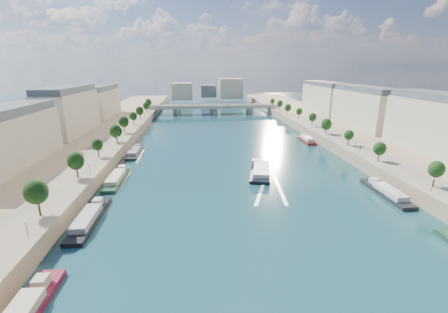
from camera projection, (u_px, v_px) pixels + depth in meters
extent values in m
plane|color=#0B2732|center=(232.00, 158.00, 137.20)|extent=(700.00, 700.00, 0.00)
cube|color=#9E8460|center=(68.00, 157.00, 129.95)|extent=(44.00, 520.00, 5.00)
cube|color=#9E8460|center=(381.00, 149.00, 143.01)|extent=(44.00, 520.00, 5.00)
cube|color=gray|center=(102.00, 151.00, 130.57)|extent=(14.00, 520.00, 0.10)
cube|color=gray|center=(352.00, 145.00, 140.91)|extent=(14.00, 520.00, 0.10)
cylinder|color=#382B1E|center=(42.00, 206.00, 74.94)|extent=(0.50, 0.50, 3.82)
ellipsoid|color=black|center=(39.00, 193.00, 73.90)|extent=(4.80, 4.80, 5.52)
cylinder|color=#382B1E|center=(78.00, 173.00, 97.81)|extent=(0.50, 0.50, 3.82)
ellipsoid|color=black|center=(76.00, 163.00, 96.78)|extent=(4.80, 4.80, 5.52)
cylinder|color=#382B1E|center=(100.00, 153.00, 120.69)|extent=(0.50, 0.50, 3.82)
ellipsoid|color=black|center=(99.00, 144.00, 119.65)|extent=(4.80, 4.80, 5.52)
cylinder|color=#382B1E|center=(115.00, 139.00, 143.56)|extent=(0.50, 0.50, 3.82)
ellipsoid|color=black|center=(114.00, 132.00, 142.52)|extent=(4.80, 4.80, 5.52)
cylinder|color=#382B1E|center=(126.00, 129.00, 166.43)|extent=(0.50, 0.50, 3.82)
ellipsoid|color=black|center=(125.00, 123.00, 165.39)|extent=(4.80, 4.80, 5.52)
cylinder|color=#382B1E|center=(134.00, 122.00, 189.31)|extent=(0.50, 0.50, 3.82)
ellipsoid|color=black|center=(134.00, 116.00, 188.27)|extent=(4.80, 4.80, 5.52)
cylinder|color=#382B1E|center=(141.00, 116.00, 212.18)|extent=(0.50, 0.50, 3.82)
ellipsoid|color=black|center=(140.00, 111.00, 211.14)|extent=(4.80, 4.80, 5.52)
cylinder|color=#382B1E|center=(146.00, 111.00, 235.05)|extent=(0.50, 0.50, 3.82)
ellipsoid|color=black|center=(145.00, 106.00, 234.01)|extent=(4.80, 4.80, 5.52)
cylinder|color=#382B1E|center=(150.00, 107.00, 257.92)|extent=(0.50, 0.50, 3.82)
ellipsoid|color=black|center=(150.00, 103.00, 256.89)|extent=(4.80, 4.80, 5.52)
cylinder|color=#382B1E|center=(428.00, 179.00, 92.54)|extent=(0.50, 0.50, 3.82)
ellipsoid|color=black|center=(430.00, 168.00, 91.50)|extent=(4.80, 4.80, 5.52)
cylinder|color=#382B1E|center=(381.00, 157.00, 115.41)|extent=(0.50, 0.50, 3.82)
ellipsoid|color=black|center=(383.00, 148.00, 114.38)|extent=(4.80, 4.80, 5.52)
cylinder|color=#382B1E|center=(350.00, 142.00, 138.29)|extent=(0.50, 0.50, 3.82)
ellipsoid|color=black|center=(351.00, 134.00, 137.25)|extent=(4.80, 4.80, 5.52)
cylinder|color=#382B1E|center=(328.00, 131.00, 161.16)|extent=(0.50, 0.50, 3.82)
ellipsoid|color=black|center=(329.00, 125.00, 160.12)|extent=(4.80, 4.80, 5.52)
cylinder|color=#382B1E|center=(312.00, 123.00, 184.03)|extent=(0.50, 0.50, 3.82)
ellipsoid|color=black|center=(312.00, 117.00, 182.99)|extent=(4.80, 4.80, 5.52)
cylinder|color=#382B1E|center=(299.00, 117.00, 206.91)|extent=(0.50, 0.50, 3.82)
ellipsoid|color=black|center=(299.00, 112.00, 205.87)|extent=(4.80, 4.80, 5.52)
cylinder|color=#382B1E|center=(288.00, 112.00, 229.78)|extent=(0.50, 0.50, 3.82)
ellipsoid|color=black|center=(289.00, 107.00, 228.74)|extent=(4.80, 4.80, 5.52)
cylinder|color=#382B1E|center=(280.00, 108.00, 252.65)|extent=(0.50, 0.50, 3.82)
ellipsoid|color=black|center=(280.00, 103.00, 251.61)|extent=(4.80, 4.80, 5.52)
cylinder|color=#382B1E|center=(273.00, 104.00, 275.52)|extent=(0.50, 0.50, 3.82)
ellipsoid|color=black|center=(273.00, 100.00, 274.49)|extent=(4.80, 4.80, 5.52)
cylinder|color=black|center=(27.00, 230.00, 63.71)|extent=(0.14, 0.14, 4.00)
sphere|color=#FFE5B2|center=(25.00, 221.00, 63.10)|extent=(0.36, 0.36, 0.36)
cylinder|color=black|center=(90.00, 169.00, 101.83)|extent=(0.14, 0.14, 4.00)
sphere|color=#FFE5B2|center=(89.00, 163.00, 101.22)|extent=(0.36, 0.36, 0.36)
cylinder|color=black|center=(118.00, 141.00, 139.95)|extent=(0.14, 0.14, 4.00)
sphere|color=#FFE5B2|center=(118.00, 136.00, 139.34)|extent=(0.36, 0.36, 0.36)
cylinder|color=black|center=(134.00, 125.00, 178.07)|extent=(0.14, 0.14, 4.00)
sphere|color=#FFE5B2|center=(134.00, 121.00, 177.46)|extent=(0.36, 0.36, 0.36)
cylinder|color=black|center=(145.00, 115.00, 216.19)|extent=(0.14, 0.14, 4.00)
sphere|color=#FFE5B2|center=(145.00, 112.00, 215.59)|extent=(0.36, 0.36, 0.36)
cylinder|color=black|center=(432.00, 185.00, 87.52)|extent=(0.14, 0.14, 4.00)
sphere|color=#FFE5B2|center=(434.00, 179.00, 86.92)|extent=(0.36, 0.36, 0.36)
cylinder|color=black|center=(360.00, 149.00, 125.65)|extent=(0.14, 0.14, 4.00)
sphere|color=#FFE5B2|center=(361.00, 144.00, 125.04)|extent=(0.36, 0.36, 0.36)
cylinder|color=black|center=(322.00, 130.00, 163.77)|extent=(0.14, 0.14, 4.00)
sphere|color=#FFE5B2|center=(322.00, 126.00, 163.16)|extent=(0.36, 0.36, 0.36)
cylinder|color=black|center=(298.00, 118.00, 201.89)|extent=(0.14, 0.14, 4.00)
sphere|color=#FFE5B2|center=(298.00, 115.00, 201.28)|extent=(0.36, 0.36, 0.36)
cylinder|color=black|center=(281.00, 110.00, 240.01)|extent=(0.14, 0.14, 4.00)
sphere|color=#FFE5B2|center=(281.00, 107.00, 239.40)|extent=(0.36, 0.36, 0.36)
cube|color=beige|center=(6.00, 139.00, 108.96)|extent=(16.00, 52.00, 20.00)
cube|color=beige|center=(70.00, 115.00, 164.23)|extent=(16.00, 52.00, 20.00)
cube|color=#474C54|center=(66.00, 93.00, 160.88)|extent=(14.72, 50.44, 3.20)
cube|color=beige|center=(101.00, 102.00, 219.51)|extent=(16.00, 52.00, 20.00)
cube|color=#474C54|center=(99.00, 86.00, 216.16)|extent=(14.72, 50.44, 3.20)
cube|color=beige|center=(440.00, 130.00, 124.38)|extent=(16.00, 52.00, 20.00)
cube|color=#474C54|center=(446.00, 102.00, 121.02)|extent=(14.72, 50.44, 3.20)
cube|color=beige|center=(364.00, 110.00, 179.65)|extent=(16.00, 52.00, 20.00)
cube|color=#474C54|center=(367.00, 91.00, 176.30)|extent=(14.72, 50.44, 3.20)
cube|color=beige|center=(324.00, 100.00, 234.93)|extent=(16.00, 52.00, 20.00)
cube|color=#474C54|center=(326.00, 85.00, 231.58)|extent=(14.72, 50.44, 3.20)
cube|color=beige|center=(182.00, 91.00, 330.57)|extent=(22.00, 18.00, 18.00)
cube|color=beige|center=(231.00, 88.00, 344.51)|extent=(26.00, 20.00, 22.00)
cube|color=#474C54|center=(208.00, 91.00, 357.70)|extent=(18.00, 16.00, 14.00)
cube|color=#C1B79E|center=(214.00, 107.00, 263.39)|extent=(112.00, 11.00, 2.20)
cube|color=#C1B79E|center=(214.00, 106.00, 258.19)|extent=(112.00, 0.80, 0.90)
cube|color=#C1B79E|center=(213.00, 104.00, 267.72)|extent=(112.00, 0.80, 0.90)
cylinder|color=#C1B79E|center=(177.00, 112.00, 261.55)|extent=(6.40, 6.40, 5.00)
cylinder|color=#C1B79E|center=(214.00, 111.00, 264.45)|extent=(6.40, 6.40, 5.00)
cylinder|color=#C1B79E|center=(249.00, 111.00, 267.36)|extent=(6.40, 6.40, 5.00)
cube|color=#C1B79E|center=(154.00, 112.00, 259.74)|extent=(6.00, 12.00, 5.00)
cube|color=#C1B79E|center=(271.00, 110.00, 269.17)|extent=(6.00, 12.00, 5.00)
cube|color=black|center=(260.00, 172.00, 118.54)|extent=(12.95, 26.63, 1.83)
cube|color=white|center=(262.00, 169.00, 116.09)|extent=(9.63, 17.59, 1.65)
cube|color=white|center=(257.00, 162.00, 125.35)|extent=(4.26, 3.83, 1.80)
cube|color=silver|center=(261.00, 190.00, 102.14)|extent=(10.07, 24.83, 0.04)
cube|color=silver|center=(280.00, 189.00, 102.72)|extent=(3.97, 25.98, 0.04)
cube|color=tan|center=(41.00, 281.00, 55.56)|extent=(2.50, 2.77, 1.80)
cube|color=black|center=(90.00, 220.00, 81.49)|extent=(5.00, 25.66, 1.80)
cube|color=#A3A9AF|center=(87.00, 218.00, 79.04)|extent=(4.10, 14.11, 1.60)
cube|color=#A3A9AF|center=(98.00, 202.00, 88.31)|extent=(2.50, 3.08, 1.80)
cube|color=#1C472E|center=(118.00, 179.00, 110.84)|extent=(5.00, 26.20, 1.80)
cube|color=beige|center=(116.00, 177.00, 108.35)|extent=(4.10, 14.41, 1.60)
cube|color=beige|center=(122.00, 168.00, 117.81)|extent=(2.50, 3.14, 1.80)
cube|color=#262729|center=(135.00, 154.00, 143.51)|extent=(5.00, 22.90, 1.80)
cube|color=gray|center=(134.00, 151.00, 141.28)|extent=(4.10, 12.60, 1.60)
cube|color=gray|center=(137.00, 146.00, 149.54)|extent=(2.50, 2.75, 1.80)
cube|color=black|center=(386.00, 194.00, 98.14)|extent=(5.00, 23.68, 1.80)
cube|color=silver|center=(390.00, 191.00, 95.84)|extent=(4.10, 13.02, 1.60)
cube|color=silver|center=(374.00, 181.00, 104.39)|extent=(2.50, 2.84, 1.80)
cube|color=maroon|center=(306.00, 141.00, 167.82)|extent=(5.00, 18.80, 1.80)
cube|color=silver|center=(308.00, 139.00, 165.90)|extent=(4.10, 10.34, 1.60)
cube|color=silver|center=(303.00, 136.00, 172.67)|extent=(2.50, 2.26, 1.80)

